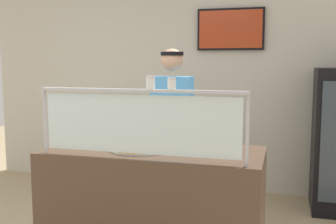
% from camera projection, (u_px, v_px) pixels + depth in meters
% --- Properties ---
extents(shop_rear_unit, '(6.10, 0.13, 2.70)m').
position_uv_depth(shop_rear_unit, '(206.00, 84.00, 5.22)').
color(shop_rear_unit, beige).
rests_on(shop_rear_unit, ground).
extents(serving_counter, '(1.70, 0.78, 0.95)m').
position_uv_depth(serving_counter, '(154.00, 208.00, 3.26)').
color(serving_counter, '#4C3828').
rests_on(serving_counter, ground).
extents(sneeze_guard, '(1.53, 0.06, 0.50)m').
position_uv_depth(sneeze_guard, '(139.00, 116.00, 2.85)').
color(sneeze_guard, '#B2B5BC').
rests_on(sneeze_guard, serving_counter).
extents(pizza_tray, '(0.50, 0.50, 0.04)m').
position_uv_depth(pizza_tray, '(140.00, 147.00, 3.20)').
color(pizza_tray, '#9EA0A8').
rests_on(pizza_tray, serving_counter).
extents(pizza_server, '(0.11, 0.29, 0.01)m').
position_uv_depth(pizza_server, '(142.00, 145.00, 3.18)').
color(pizza_server, '#ADAFB7').
rests_on(pizza_server, pizza_tray).
extents(parmesan_shaker, '(0.06, 0.06, 0.09)m').
position_uv_depth(parmesan_shaker, '(151.00, 83.00, 2.80)').
color(parmesan_shaker, white).
rests_on(parmesan_shaker, sneeze_guard).
extents(pepper_flake_shaker, '(0.06, 0.06, 0.09)m').
position_uv_depth(pepper_flake_shaker, '(172.00, 84.00, 2.76)').
color(pepper_flake_shaker, white).
rests_on(pepper_flake_shaker, sneeze_guard).
extents(worker_figure, '(0.41, 0.50, 1.76)m').
position_uv_depth(worker_figure, '(172.00, 128.00, 3.89)').
color(worker_figure, '#23232D').
rests_on(worker_figure, ground).
extents(prep_shelf, '(0.70, 0.55, 0.86)m').
position_uv_depth(prep_shelf, '(94.00, 156.00, 5.24)').
color(prep_shelf, '#B7BABF').
rests_on(prep_shelf, ground).
extents(pizza_box_stack, '(0.45, 0.44, 0.13)m').
position_uv_depth(pizza_box_stack, '(93.00, 118.00, 5.18)').
color(pizza_box_stack, silver).
rests_on(pizza_box_stack, prep_shelf).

